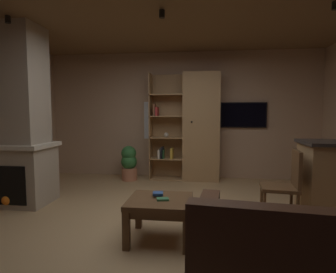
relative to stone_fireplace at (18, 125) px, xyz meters
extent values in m
cube|color=tan|center=(2.26, -0.58, -1.19)|extent=(5.63, 5.26, 0.02)
cube|color=tan|center=(2.26, 2.08, 0.13)|extent=(5.75, 0.06, 2.62)
cube|color=brown|center=(2.26, -0.58, 1.45)|extent=(5.63, 5.26, 0.02)
cube|color=white|center=(1.80, 2.05, 0.02)|extent=(0.67, 0.01, 0.79)
cube|color=tan|center=(0.00, 0.01, -0.75)|extent=(0.88, 0.65, 0.85)
cube|color=tan|center=(0.00, 0.01, 0.55)|extent=(0.75, 0.55, 1.77)
cube|color=beige|center=(0.00, 0.01, -0.30)|extent=(0.96, 0.73, 0.06)
cube|color=black|center=(0.00, -0.29, -0.82)|extent=(0.62, 0.08, 0.55)
sphere|color=orange|center=(0.00, -0.30, -1.04)|extent=(0.14, 0.14, 0.14)
cube|color=#A87F51|center=(2.69, 1.80, -0.10)|extent=(0.73, 0.38, 2.15)
cube|color=#A87F51|center=(1.99, 1.98, -0.10)|extent=(0.67, 0.02, 2.15)
cube|color=#A87F51|center=(1.66, 1.80, -0.10)|extent=(0.02, 0.38, 2.15)
sphere|color=black|center=(2.51, 1.59, 0.01)|extent=(0.04, 0.04, 0.04)
cube|color=#A87F51|center=(1.99, 1.80, -1.17)|extent=(0.67, 0.38, 0.02)
cube|color=#A87F51|center=(1.99, 1.80, -0.75)|extent=(0.67, 0.38, 0.02)
cube|color=#A87F51|center=(1.99, 1.80, -0.32)|extent=(0.67, 0.38, 0.02)
cube|color=#A87F51|center=(1.99, 1.80, 0.11)|extent=(0.67, 0.38, 0.02)
cube|color=#A87F51|center=(1.99, 1.80, 0.54)|extent=(0.67, 0.38, 0.02)
cube|color=#B22D2D|center=(1.80, 1.74, 0.21)|extent=(0.04, 0.23, 0.17)
cube|color=brown|center=(1.75, 1.74, 0.24)|extent=(0.03, 0.23, 0.24)
cube|color=#387247|center=(1.93, 1.74, -0.65)|extent=(0.04, 0.23, 0.18)
cube|color=gold|center=(2.10, 1.74, -0.64)|extent=(0.05, 0.23, 0.21)
cube|color=black|center=(1.91, 1.74, -0.62)|extent=(0.05, 0.23, 0.23)
cube|color=beige|center=(1.85, 1.74, -0.65)|extent=(0.04, 0.23, 0.17)
sphere|color=beige|center=(1.98, 1.80, -0.27)|extent=(0.10, 0.10, 0.10)
cube|color=#4C2D1E|center=(3.41, -2.25, -0.55)|extent=(1.58, 0.32, 0.42)
cube|color=#4C2D1E|center=(2.74, -1.78, -0.84)|extent=(0.26, 0.95, 0.67)
cube|color=brown|center=(3.14, -2.07, -0.67)|extent=(0.43, 0.31, 0.32)
cube|color=tan|center=(3.14, -1.98, -0.63)|extent=(0.49, 0.22, 0.33)
cube|color=brown|center=(2.27, -0.93, -0.76)|extent=(0.68, 0.62, 0.05)
cube|color=brown|center=(2.27, -0.93, -0.82)|extent=(0.61, 0.55, 0.08)
cube|color=brown|center=(1.97, -1.20, -0.98)|extent=(0.07, 0.07, 0.40)
cube|color=brown|center=(2.57, -1.20, -0.98)|extent=(0.07, 0.07, 0.40)
cube|color=brown|center=(1.97, -0.66, -0.98)|extent=(0.07, 0.07, 0.40)
cube|color=brown|center=(2.57, -0.66, -0.98)|extent=(0.07, 0.07, 0.40)
cube|color=#387247|center=(2.30, -0.97, -0.72)|extent=(0.14, 0.11, 0.02)
cube|color=#2D4C8C|center=(2.24, -0.86, -0.70)|extent=(0.12, 0.12, 0.03)
cube|color=brown|center=(3.64, -0.36, -0.72)|extent=(0.46, 0.46, 0.04)
cube|color=brown|center=(3.83, -0.38, -0.48)|extent=(0.08, 0.40, 0.44)
cylinder|color=brown|center=(3.48, -0.16, -0.95)|extent=(0.04, 0.04, 0.46)
cylinder|color=brown|center=(3.44, -0.52, -0.95)|extent=(0.04, 0.04, 0.46)
cylinder|color=brown|center=(3.84, -0.20, -0.95)|extent=(0.04, 0.04, 0.46)
cylinder|color=brown|center=(3.80, -0.56, -0.95)|extent=(0.04, 0.04, 0.46)
cylinder|color=#B77051|center=(1.25, 1.61, -1.06)|extent=(0.31, 0.31, 0.24)
sphere|color=#2D6B33|center=(1.24, 1.64, -0.81)|extent=(0.32, 0.32, 0.32)
sphere|color=#2D6B33|center=(1.23, 1.64, -0.64)|extent=(0.30, 0.30, 0.30)
cube|color=black|center=(3.54, 2.02, 0.14)|extent=(0.92, 0.05, 0.51)
cube|color=black|center=(3.54, 1.99, 0.14)|extent=(0.88, 0.01, 0.47)
cylinder|color=black|center=(0.24, -0.42, 1.37)|extent=(0.07, 0.07, 0.09)
cylinder|color=black|center=(2.21, -0.37, 1.37)|extent=(0.07, 0.07, 0.09)
cylinder|color=black|center=(4.16, -0.39, 1.37)|extent=(0.07, 0.07, 0.09)
camera|label=1|loc=(2.71, -3.76, 0.18)|focal=29.47mm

